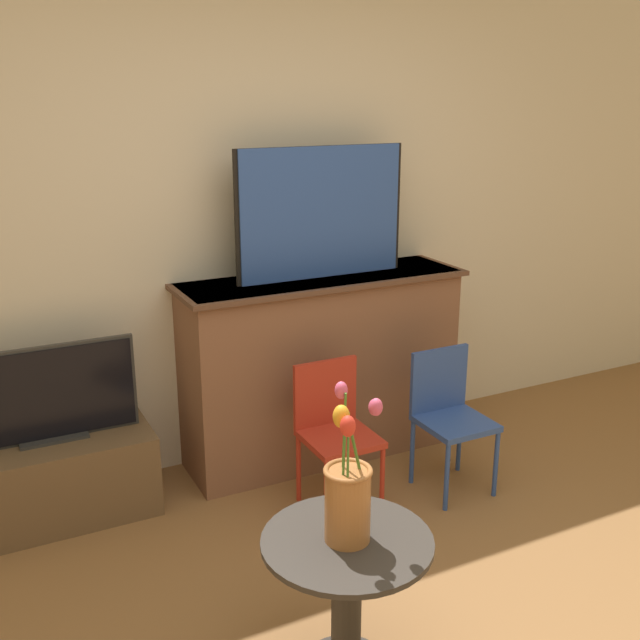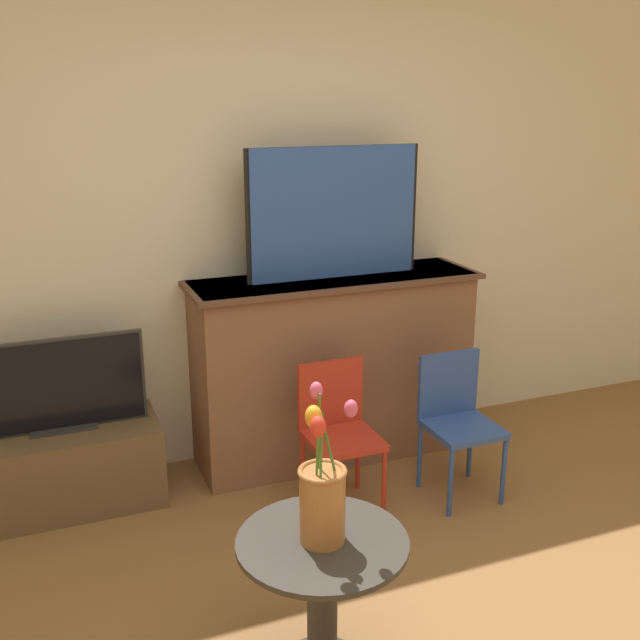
{
  "view_description": "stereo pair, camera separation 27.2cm",
  "coord_description": "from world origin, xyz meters",
  "px_view_note": "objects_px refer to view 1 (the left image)",
  "views": [
    {
      "loc": [
        -1.39,
        -1.52,
        1.96
      ],
      "look_at": [
        0.0,
        1.23,
        1.01
      ],
      "focal_mm": 42.0,
      "sensor_mm": 36.0,
      "label": 1
    },
    {
      "loc": [
        -1.14,
        -1.63,
        1.96
      ],
      "look_at": [
        0.0,
        1.23,
        1.01
      ],
      "focal_mm": 42.0,
      "sensor_mm": 36.0,
      "label": 2
    }
  ],
  "objects_px": {
    "chair_blue": "(449,410)",
    "vase_tulips": "(348,494)",
    "chair_red": "(334,425)",
    "tv_monitor": "(49,395)",
    "painting": "(321,213)"
  },
  "relations": [
    {
      "from": "painting",
      "to": "vase_tulips",
      "type": "height_order",
      "value": "painting"
    },
    {
      "from": "tv_monitor",
      "to": "chair_blue",
      "type": "height_order",
      "value": "tv_monitor"
    },
    {
      "from": "painting",
      "to": "chair_blue",
      "type": "bearing_deg",
      "value": -56.32
    },
    {
      "from": "chair_blue",
      "to": "vase_tulips",
      "type": "distance_m",
      "value": 1.46
    },
    {
      "from": "tv_monitor",
      "to": "chair_blue",
      "type": "xyz_separation_m",
      "value": [
        1.82,
        -0.59,
        -0.21
      ]
    },
    {
      "from": "chair_red",
      "to": "chair_blue",
      "type": "distance_m",
      "value": 0.61
    },
    {
      "from": "tv_monitor",
      "to": "chair_blue",
      "type": "distance_m",
      "value": 1.93
    },
    {
      "from": "painting",
      "to": "chair_blue",
      "type": "distance_m",
      "value": 1.19
    },
    {
      "from": "tv_monitor",
      "to": "vase_tulips",
      "type": "height_order",
      "value": "vase_tulips"
    },
    {
      "from": "tv_monitor",
      "to": "painting",
      "type": "bearing_deg",
      "value": 1.01
    },
    {
      "from": "tv_monitor",
      "to": "chair_red",
      "type": "relative_size",
      "value": 1.12
    },
    {
      "from": "tv_monitor",
      "to": "vase_tulips",
      "type": "xyz_separation_m",
      "value": [
        0.73,
        -1.51,
        0.08
      ]
    },
    {
      "from": "vase_tulips",
      "to": "chair_blue",
      "type": "bearing_deg",
      "value": 40.19
    },
    {
      "from": "painting",
      "to": "chair_red",
      "type": "xyz_separation_m",
      "value": [
        -0.19,
        -0.51,
        -0.94
      ]
    },
    {
      "from": "chair_blue",
      "to": "vase_tulips",
      "type": "relative_size",
      "value": 1.31
    }
  ]
}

